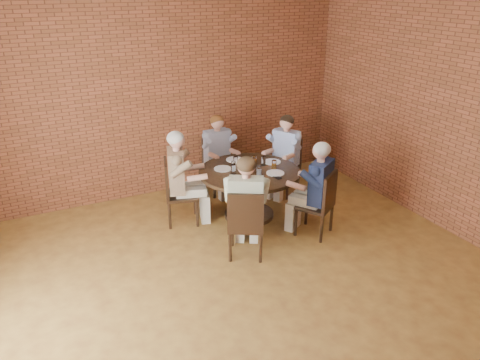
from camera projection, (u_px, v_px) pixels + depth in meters
name	position (u px, v px, depth m)	size (l,w,h in m)	color
floor	(261.00, 308.00, 5.16)	(7.00, 7.00, 0.00)	olive
wall_back	(155.00, 92.00, 7.35)	(7.00, 7.00, 0.00)	brown
dining_table	(249.00, 184.00, 6.96)	(1.50, 1.50, 0.75)	black
chair_a	(286.00, 163.00, 7.80)	(0.58, 0.58, 0.94)	black
diner_a	(284.00, 156.00, 7.67)	(0.53, 0.65, 1.34)	#4563B5
chair_b	(217.00, 162.00, 7.84)	(0.44, 0.44, 0.93)	black
diner_b	(219.00, 155.00, 7.71)	(0.52, 0.65, 1.33)	#919CB8
chair_c	(175.00, 190.00, 6.79)	(0.57, 0.57, 0.97)	black
diner_c	(181.00, 178.00, 6.73)	(0.57, 0.70, 1.40)	brown
chair_d	(246.00, 222.00, 5.89)	(0.61, 0.61, 0.96)	black
diner_d	(246.00, 207.00, 5.91)	(0.55, 0.68, 1.38)	beige
chair_e	(321.00, 202.00, 6.44)	(0.61, 0.61, 0.96)	black
diner_e	(316.00, 189.00, 6.41)	(0.55, 0.67, 1.37)	#182345
plate_a	(272.00, 162.00, 7.17)	(0.26, 0.26, 0.01)	white
plate_b	(234.00, 160.00, 7.26)	(0.26, 0.26, 0.01)	white
plate_c	(223.00, 169.00, 6.91)	(0.26, 0.26, 0.01)	white
plate_d	(275.00, 173.00, 6.76)	(0.26, 0.26, 0.01)	white
glass_a	(263.00, 161.00, 7.04)	(0.07, 0.07, 0.14)	white
glass_b	(254.00, 160.00, 7.06)	(0.07, 0.07, 0.14)	white
glass_c	(236.00, 161.00, 7.03)	(0.07, 0.07, 0.14)	white
glass_d	(233.00, 166.00, 6.85)	(0.07, 0.07, 0.14)	white
glass_e	(233.00, 169.00, 6.72)	(0.07, 0.07, 0.14)	white
glass_f	(245.00, 178.00, 6.44)	(0.07, 0.07, 0.14)	white
glass_g	(259.00, 171.00, 6.67)	(0.07, 0.07, 0.14)	white
glass_h	(274.00, 165.00, 6.89)	(0.07, 0.07, 0.14)	white
smartphone	(277.00, 177.00, 6.63)	(0.08, 0.16, 0.01)	black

